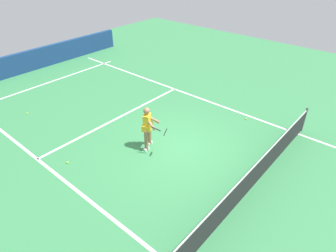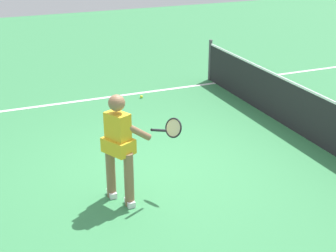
# 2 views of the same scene
# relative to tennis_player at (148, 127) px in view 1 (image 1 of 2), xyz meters

# --- Properties ---
(ground_plane) EXTENTS (28.49, 28.49, 0.00)m
(ground_plane) POSITION_rel_tennis_player_xyz_m (-0.66, 0.81, -0.85)
(ground_plane) COLOR #38844C
(court_back_wall) EXTENTS (12.11, 0.24, 1.10)m
(court_back_wall) POSITION_rel_tennis_player_xyz_m (-0.66, -9.85, -0.30)
(court_back_wall) COLOR navy
(court_back_wall) RESTS_ON ground
(baseline_marking) EXTENTS (8.11, 0.10, 0.01)m
(baseline_marking) POSITION_rel_tennis_player_xyz_m (-0.66, -7.65, -0.84)
(baseline_marking) COLOR white
(baseline_marking) RESTS_ON ground
(service_line_marking) EXTENTS (7.11, 0.10, 0.01)m
(service_line_marking) POSITION_rel_tennis_player_xyz_m (-0.66, -2.33, -0.84)
(service_line_marking) COLOR white
(service_line_marking) RESTS_ON ground
(sideline_left_marking) EXTENTS (0.10, 19.92, 0.01)m
(sideline_left_marking) POSITION_rel_tennis_player_xyz_m (-4.21, 0.81, -0.84)
(sideline_left_marking) COLOR white
(sideline_left_marking) RESTS_ON ground
(sideline_right_marking) EXTENTS (0.10, 19.92, 0.01)m
(sideline_right_marking) POSITION_rel_tennis_player_xyz_m (2.89, 0.81, -0.84)
(sideline_right_marking) COLOR white
(sideline_right_marking) RESTS_ON ground
(court_net) EXTENTS (7.79, 0.08, 0.98)m
(court_net) POSITION_rel_tennis_player_xyz_m (-0.66, 3.66, -0.39)
(court_net) COLOR #4C4C51
(court_net) RESTS_ON ground
(tennis_player) EXTENTS (0.68, 1.13, 1.55)m
(tennis_player) POSITION_rel_tennis_player_xyz_m (0.00, 0.00, 0.00)
(tennis_player) COLOR #8C6647
(tennis_player) RESTS_ON ground
(tennis_ball_near) EXTENTS (0.07, 0.07, 0.07)m
(tennis_ball_near) POSITION_rel_tennis_player_xyz_m (-3.89, 1.68, -0.81)
(tennis_ball_near) COLOR #D1E533
(tennis_ball_near) RESTS_ON ground
(tennis_ball_mid) EXTENTS (0.07, 0.07, 0.07)m
(tennis_ball_mid) POSITION_rel_tennis_player_xyz_m (2.36, -1.39, -0.81)
(tennis_ball_mid) COLOR #D1E533
(tennis_ball_mid) RESTS_ON ground
(tennis_ball_far) EXTENTS (0.07, 0.07, 0.07)m
(tennis_ball_far) POSITION_rel_tennis_player_xyz_m (1.62, -5.43, -0.81)
(tennis_ball_far) COLOR #D1E533
(tennis_ball_far) RESTS_ON ground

